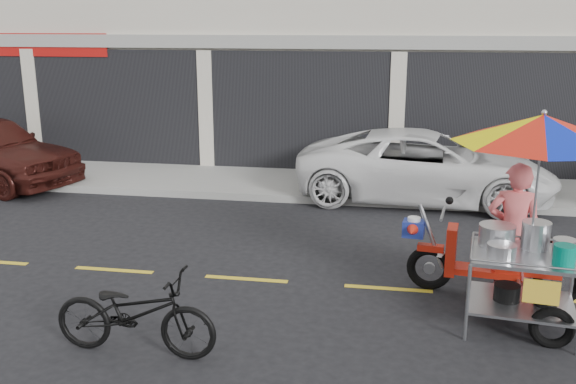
# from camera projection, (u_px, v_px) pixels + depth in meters

# --- Properties ---
(ground) EXTENTS (90.00, 90.00, 0.00)m
(ground) POSITION_uv_depth(u_px,v_px,m) (388.00, 289.00, 8.79)
(ground) COLOR black
(sidewalk) EXTENTS (45.00, 3.00, 0.15)m
(sidewalk) POSITION_uv_depth(u_px,v_px,m) (394.00, 186.00, 14.01)
(sidewalk) COLOR gray
(sidewalk) RESTS_ON ground
(centerline) EXTENTS (42.00, 0.10, 0.01)m
(centerline) POSITION_uv_depth(u_px,v_px,m) (388.00, 289.00, 8.79)
(centerline) COLOR gold
(centerline) RESTS_ON ground
(white_pickup) EXTENTS (5.27, 2.69, 1.43)m
(white_pickup) POSITION_uv_depth(u_px,v_px,m) (426.00, 166.00, 12.98)
(white_pickup) COLOR white
(white_pickup) RESTS_ON ground
(near_bicycle) EXTENTS (1.86, 0.69, 0.97)m
(near_bicycle) POSITION_uv_depth(u_px,v_px,m) (135.00, 313.00, 6.96)
(near_bicycle) COLOR black
(near_bicycle) RESTS_ON ground
(food_vendor_rig) EXTENTS (2.60, 2.32, 2.62)m
(food_vendor_rig) POSITION_uv_depth(u_px,v_px,m) (527.00, 188.00, 7.58)
(food_vendor_rig) COLOR black
(food_vendor_rig) RESTS_ON ground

